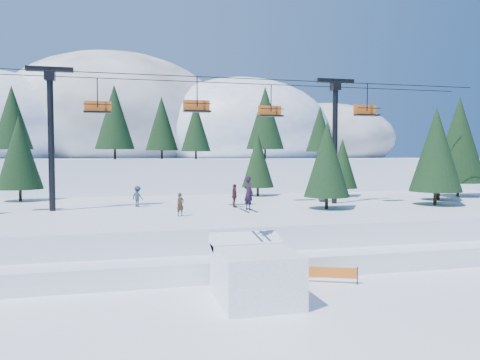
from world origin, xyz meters
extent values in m
plane|color=white|center=(0.00, 0.00, 0.00)|extent=(160.00, 160.00, 0.00)
cube|color=white|center=(0.00, 18.00, 1.25)|extent=(70.00, 22.00, 2.50)
cube|color=white|center=(0.00, 8.00, 0.55)|extent=(70.00, 6.00, 1.10)
cube|color=white|center=(0.00, 68.00, 3.00)|extent=(110.00, 60.00, 6.00)
ellipsoid|color=#605B59|center=(-6.00, 78.00, 13.26)|extent=(44.00, 39.60, 26.40)
ellipsoid|color=white|center=(18.00, 70.00, 11.42)|extent=(34.00, 30.60, 19.72)
ellipsoid|color=#605B59|center=(38.00, 76.00, 10.12)|extent=(30.00, 27.00, 15.00)
cylinder|color=black|center=(-5.06, 40.73, 6.63)|extent=(0.26, 0.26, 1.26)
cone|color=#183519|center=(-5.06, 40.73, 11.14)|extent=(4.69, 4.69, 7.76)
cylinder|color=black|center=(5.13, 42.98, 6.52)|extent=(0.26, 0.26, 1.04)
cone|color=#183519|center=(5.13, 42.98, 10.25)|extent=(3.88, 3.88, 6.42)
cylinder|color=black|center=(14.16, 41.65, 6.67)|extent=(0.26, 0.26, 1.34)
cone|color=#183519|center=(14.16, 41.65, 11.47)|extent=(4.99, 4.99, 8.25)
cylinder|color=black|center=(-16.80, 42.60, 6.61)|extent=(0.26, 0.26, 1.23)
cone|color=#183519|center=(-16.80, 42.60, 11.00)|extent=(4.56, 4.56, 7.55)
cylinder|color=black|center=(22.70, 43.40, 6.52)|extent=(0.26, 0.26, 1.04)
cone|color=#183519|center=(22.70, 43.40, 10.24)|extent=(3.87, 3.87, 6.40)
cylinder|color=black|center=(0.94, 45.78, 6.59)|extent=(0.26, 0.26, 1.18)
cone|color=#183519|center=(0.94, 45.78, 10.79)|extent=(4.37, 4.37, 7.23)
cube|color=white|center=(1.71, 2.07, 1.14)|extent=(3.38, 4.17, 2.28)
cube|color=white|center=(1.71, 3.86, 2.33)|extent=(3.38, 1.46, 0.81)
imported|color=black|center=(1.81, 3.67, 4.70)|extent=(0.57, 0.69, 1.62)
cube|color=black|center=(1.61, 3.67, 3.87)|extent=(0.11, 1.65, 0.03)
cube|color=black|center=(2.01, 3.67, 3.87)|extent=(0.11, 1.65, 0.03)
cylinder|color=black|center=(-9.00, 18.00, 7.50)|extent=(0.44, 0.44, 10.00)
cube|color=black|center=(-9.00, 18.00, 12.60)|extent=(3.20, 0.35, 0.35)
cube|color=black|center=(-9.00, 18.00, 12.15)|extent=(0.70, 0.70, 0.70)
cylinder|color=black|center=(13.00, 18.00, 7.50)|extent=(0.44, 0.44, 10.00)
cube|color=black|center=(13.00, 18.00, 12.60)|extent=(3.20, 0.35, 0.35)
cube|color=black|center=(13.00, 18.00, 12.15)|extent=(0.70, 0.70, 0.70)
cylinder|color=black|center=(2.00, 16.80, 12.30)|extent=(46.00, 0.06, 0.06)
cylinder|color=black|center=(2.00, 19.20, 12.30)|extent=(46.00, 0.06, 0.06)
cylinder|color=black|center=(-5.84, 19.20, 11.20)|extent=(0.08, 0.08, 2.20)
cube|color=black|center=(-5.84, 19.20, 9.75)|extent=(2.00, 0.75, 0.12)
cube|color=#D86019|center=(-5.84, 19.58, 10.20)|extent=(2.00, 0.10, 0.85)
cylinder|color=black|center=(-5.84, 18.85, 10.30)|extent=(2.00, 0.06, 0.06)
cylinder|color=black|center=(1.35, 16.80, 11.20)|extent=(0.08, 0.08, 2.20)
cube|color=black|center=(1.35, 16.80, 9.75)|extent=(2.00, 0.75, 0.12)
cube|color=#D86019|center=(1.35, 17.18, 10.20)|extent=(2.00, 0.10, 0.85)
cylinder|color=black|center=(1.35, 16.45, 10.30)|extent=(2.00, 0.06, 0.06)
cylinder|color=black|center=(7.84, 19.20, 11.20)|extent=(0.08, 0.08, 2.20)
cube|color=black|center=(7.84, 19.20, 9.75)|extent=(2.00, 0.75, 0.12)
cube|color=#D86019|center=(7.84, 19.58, 10.20)|extent=(2.00, 0.10, 0.85)
cylinder|color=black|center=(7.84, 18.85, 10.30)|extent=(2.00, 0.06, 0.06)
cylinder|color=black|center=(15.24, 16.80, 11.20)|extent=(0.08, 0.08, 2.20)
cube|color=black|center=(15.24, 16.80, 9.75)|extent=(2.00, 0.75, 0.12)
cube|color=#D86019|center=(15.24, 17.18, 10.20)|extent=(2.00, 0.10, 0.85)
cylinder|color=black|center=(15.24, 16.45, 10.30)|extent=(2.00, 0.06, 0.06)
cylinder|color=black|center=(20.35, 14.92, 3.05)|extent=(0.26, 0.26, 1.10)
cone|color=#183519|center=(20.35, 14.92, 6.97)|extent=(4.07, 4.07, 6.74)
cylinder|color=black|center=(23.38, 18.55, 2.99)|extent=(0.26, 0.26, 0.97)
cone|color=#183519|center=(23.38, 18.55, 6.47)|extent=(3.62, 3.62, 5.99)
cylinder|color=black|center=(27.73, 21.43, 3.18)|extent=(0.26, 0.26, 1.35)
cone|color=#183519|center=(27.73, 21.43, 8.02)|extent=(5.03, 5.03, 8.32)
cylinder|color=black|center=(16.74, 24.20, 2.89)|extent=(0.26, 0.26, 0.79)
cone|color=#183519|center=(16.74, 24.20, 5.71)|extent=(2.93, 2.93, 4.85)
cylinder|color=black|center=(-12.85, 26.54, 3.02)|extent=(0.26, 0.26, 1.04)
cone|color=#183519|center=(-12.85, 26.54, 6.75)|extent=(3.88, 3.88, 6.42)
cylinder|color=black|center=(8.86, 26.64, 2.93)|extent=(0.26, 0.26, 0.86)
cone|color=#183519|center=(8.86, 26.64, 5.99)|extent=(3.18, 3.18, 5.26)
cylinder|color=black|center=(10.70, 14.45, 2.95)|extent=(0.26, 0.26, 0.91)
cone|color=#183519|center=(10.70, 14.45, 6.20)|extent=(3.38, 3.38, 5.59)
imported|color=#1E3430|center=(12.57, 19.53, 3.36)|extent=(0.88, 1.00, 1.71)
imported|color=#25374D|center=(-2.97, 19.37, 3.30)|extent=(1.16, 1.15, 1.61)
imported|color=#432F1E|center=(-0.39, 12.86, 3.27)|extent=(0.67, 0.59, 1.54)
imported|color=#37181F|center=(4.24, 17.02, 3.40)|extent=(0.49, 1.07, 1.80)
imported|color=#253D40|center=(12.83, 19.80, 3.37)|extent=(0.63, 0.89, 1.73)
cylinder|color=black|center=(4.82, 4.48, 0.45)|extent=(0.06, 0.06, 0.90)
cylinder|color=black|center=(7.40, 3.39, 0.45)|extent=(0.06, 0.06, 0.90)
cube|color=#D86019|center=(6.11, 3.93, 0.55)|extent=(2.59, 1.13, 0.55)
cylinder|color=black|center=(7.16, 7.09, 0.45)|extent=(0.06, 0.06, 0.90)
cylinder|color=black|center=(9.76, 6.03, 0.45)|extent=(0.06, 0.06, 0.90)
cube|color=#D86019|center=(8.46, 6.56, 0.55)|extent=(2.61, 1.09, 0.55)
camera|label=1|loc=(-3.88, -17.74, 6.48)|focal=35.00mm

